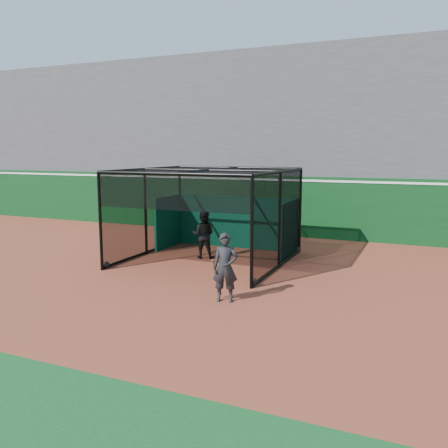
% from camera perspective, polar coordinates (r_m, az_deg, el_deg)
% --- Properties ---
extents(ground, '(120.00, 120.00, 0.00)m').
position_cam_1_polar(ground, '(13.13, -8.28, -6.97)').
color(ground, brown).
rests_on(ground, ground).
extents(outfield_wall, '(50.00, 0.50, 2.50)m').
position_cam_1_polar(outfield_wall, '(20.48, 4.25, 2.45)').
color(outfield_wall, '#0B3D16').
rests_on(outfield_wall, ground).
extents(grandstand, '(50.00, 7.85, 8.95)m').
position_cam_1_polar(grandstand, '(23.96, 7.39, 10.96)').
color(grandstand, '#4C4C4F').
rests_on(grandstand, ground).
extents(batting_cage, '(4.86, 4.97, 2.93)m').
position_cam_1_polar(batting_cage, '(15.29, -1.86, 0.97)').
color(batting_cage, black).
rests_on(batting_cage, ground).
extents(batter, '(0.90, 0.78, 1.58)m').
position_cam_1_polar(batter, '(15.76, -2.50, -1.28)').
color(batter, black).
rests_on(batter, ground).
extents(on_deck_player, '(0.69, 0.55, 1.65)m').
position_cam_1_polar(on_deck_player, '(11.22, 0.15, -5.27)').
color(on_deck_player, black).
rests_on(on_deck_player, ground).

